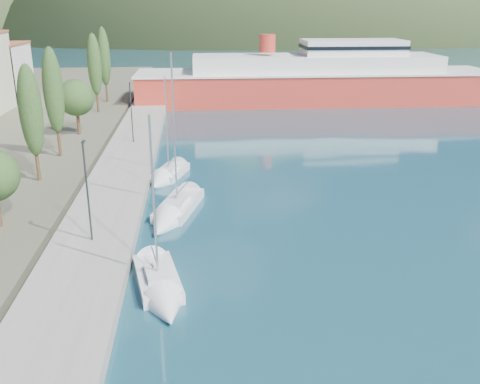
{
  "coord_description": "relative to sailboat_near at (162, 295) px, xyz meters",
  "views": [
    {
      "loc": [
        -2.61,
        -16.38,
        14.22
      ],
      "look_at": [
        0.0,
        14.0,
        3.5
      ],
      "focal_mm": 40.0,
      "sensor_mm": 36.0,
      "label": 1
    }
  ],
  "objects": [
    {
      "name": "ground",
      "position": [
        4.51,
        112.23,
        -0.28
      ],
      "size": [
        1400.0,
        1400.0,
        0.0
      ],
      "primitive_type": "plane",
      "color": "#194756"
    },
    {
      "name": "tree_row",
      "position": [
        -10.82,
        24.61,
        5.65
      ],
      "size": [
        3.94,
        64.24,
        10.7
      ],
      "color": "#47301E",
      "rests_on": "land_strip"
    },
    {
      "name": "quay",
      "position": [
        -4.49,
        18.23,
        0.12
      ],
      "size": [
        5.0,
        88.0,
        0.8
      ],
      "primitive_type": "cube",
      "color": "gray",
      "rests_on": "ground"
    },
    {
      "name": "ferry",
      "position": [
        20.51,
        56.73,
        2.97
      ],
      "size": [
        53.78,
        11.77,
        10.66
      ],
      "color": "red",
      "rests_on": "ground"
    },
    {
      "name": "lamp_posts",
      "position": [
        -4.49,
        6.69,
        3.8
      ],
      "size": [
        0.15,
        47.35,
        6.06
      ],
      "color": "#2D2D33",
      "rests_on": "quay"
    },
    {
      "name": "sailboat_near",
      "position": [
        0.0,
        0.0,
        0.0
      ],
      "size": [
        3.44,
        7.29,
        10.08
      ],
      "color": "silver",
      "rests_on": "ground"
    },
    {
      "name": "sailboat_mid",
      "position": [
        0.01,
        10.66,
        0.02
      ],
      "size": [
        4.44,
        8.72,
        12.14
      ],
      "color": "silver",
      "rests_on": "ground"
    },
    {
      "name": "sailboat_far",
      "position": [
        -0.86,
        19.45,
        -0.0
      ],
      "size": [
        3.97,
        6.76,
        9.46
      ],
      "color": "silver",
      "rests_on": "ground"
    }
  ]
}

